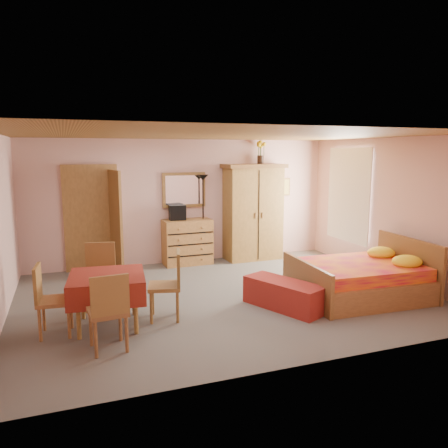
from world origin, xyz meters
name	(u,v)px	position (x,y,z in m)	size (l,w,h in m)	color
floor	(225,296)	(0.00, 0.00, 0.00)	(6.50, 6.50, 0.00)	#6A655D
ceiling	(225,135)	(0.00, 0.00, 2.60)	(6.50, 6.50, 0.00)	brown
wall_back	(184,201)	(0.00, 2.50, 1.30)	(6.50, 0.10, 2.60)	#D2A198
wall_front	(306,251)	(0.00, -2.50, 1.30)	(6.50, 0.10, 2.60)	#D2A198
wall_right	(390,209)	(3.25, 0.00, 1.30)	(0.10, 5.00, 2.60)	#D2A198
doorway	(92,219)	(-1.90, 2.47, 1.02)	(1.06, 0.12, 2.15)	#9E6B35
window	(349,195)	(3.21, 1.20, 1.45)	(0.08, 1.40, 1.95)	white
picture_back	(284,187)	(2.35, 2.47, 1.55)	(0.30, 0.04, 0.40)	#D8BF59
chest_of_drawers	(187,242)	(-0.01, 2.26, 0.47)	(1.00, 0.50, 0.94)	#AF763B
wall_mirror	(184,190)	(-0.01, 2.47, 1.55)	(0.93, 0.05, 0.73)	white
stereo	(177,213)	(-0.20, 2.29, 1.10)	(0.33, 0.24, 0.31)	black
floor_lamp	(203,219)	(0.36, 2.31, 0.93)	(0.24, 0.24, 1.87)	black
wardrobe	(253,212)	(1.47, 2.21, 1.04)	(1.33, 0.68, 2.08)	olive
sunflower_vase	(261,152)	(1.69, 2.32, 2.33)	(0.20, 0.20, 0.50)	yellow
bed	(359,269)	(2.04, -0.76, 0.46)	(2.00, 1.57, 0.92)	#BB1234
bench	(284,295)	(0.65, -0.81, 0.21)	(0.47, 1.26, 0.42)	maroon
dining_table	(108,301)	(-1.90, -0.61, 0.36)	(0.98, 0.98, 0.72)	maroon
chair_south	(108,311)	(-1.97, -1.34, 0.48)	(0.44, 0.44, 0.96)	brown
chair_north	(99,277)	(-1.95, 0.13, 0.49)	(0.44, 0.44, 0.98)	olive
chair_west	(55,300)	(-2.56, -0.68, 0.47)	(0.42, 0.42, 0.93)	#AE6C3B
chair_east	(164,285)	(-1.12, -0.62, 0.49)	(0.44, 0.44, 0.97)	olive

